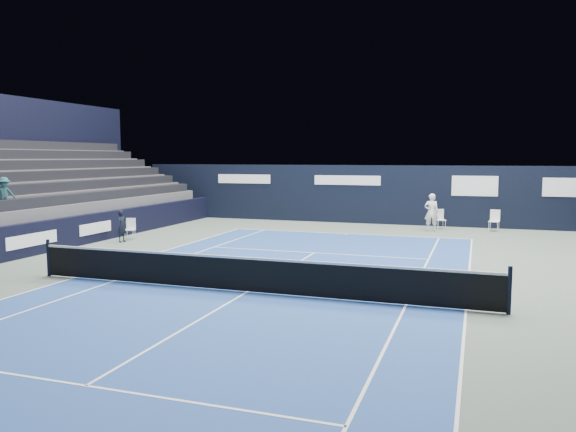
% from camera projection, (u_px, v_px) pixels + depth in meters
% --- Properties ---
extents(ground, '(48.00, 48.00, 0.00)m').
position_uv_depth(ground, '(273.00, 277.00, 16.59)').
color(ground, '#526258').
rests_on(ground, ground).
extents(court_surface, '(10.97, 23.77, 0.01)m').
position_uv_depth(court_surface, '(247.00, 292.00, 14.70)').
color(court_surface, navy).
rests_on(court_surface, ground).
extents(folding_chair_back_a, '(0.56, 0.56, 0.98)m').
position_uv_depth(folding_chair_back_a, '(440.00, 218.00, 27.67)').
color(folding_chair_back_a, silver).
rests_on(folding_chair_back_a, ground).
extents(folding_chair_back_b, '(0.54, 0.53, 1.03)m').
position_uv_depth(folding_chair_back_b, '(495.00, 219.00, 26.80)').
color(folding_chair_back_b, white).
rests_on(folding_chair_back_b, ground).
extents(line_judge_chair, '(0.50, 0.50, 0.91)m').
position_uv_depth(line_judge_chair, '(130.00, 227.00, 24.17)').
color(line_judge_chair, white).
rests_on(line_judge_chair, ground).
extents(line_judge, '(0.36, 0.51, 1.34)m').
position_uv_depth(line_judge, '(122.00, 226.00, 23.34)').
color(line_judge, black).
rests_on(line_judge, ground).
extents(court_markings, '(11.03, 23.83, 0.00)m').
position_uv_depth(court_markings, '(247.00, 292.00, 14.70)').
color(court_markings, white).
rests_on(court_markings, court_surface).
extents(tennis_net, '(12.90, 0.10, 1.10)m').
position_uv_depth(tennis_net, '(247.00, 273.00, 14.65)').
color(tennis_net, black).
rests_on(tennis_net, ground).
extents(back_sponsor_wall, '(26.00, 0.63, 3.10)m').
position_uv_depth(back_sponsor_wall, '(367.00, 194.00, 30.08)').
color(back_sponsor_wall, black).
rests_on(back_sponsor_wall, ground).
extents(side_barrier_left, '(0.33, 22.00, 1.20)m').
position_uv_depth(side_barrier_left, '(92.00, 228.00, 23.30)').
color(side_barrier_left, black).
rests_on(side_barrier_left, ground).
extents(spectator_stand, '(6.00, 18.00, 6.40)m').
position_uv_depth(spectator_stand, '(36.00, 192.00, 25.31)').
color(spectator_stand, '#4F4F51').
rests_on(spectator_stand, ground).
extents(tennis_player, '(0.71, 0.87, 1.81)m').
position_uv_depth(tennis_player, '(431.00, 212.00, 26.85)').
color(tennis_player, white).
rests_on(tennis_player, ground).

